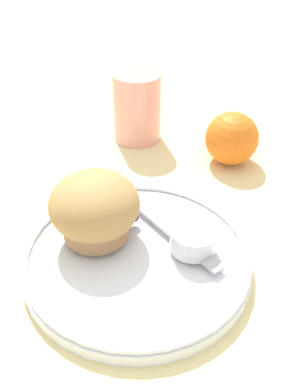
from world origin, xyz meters
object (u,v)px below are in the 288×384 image
Objects in this scene: muffin at (95,208)px; orange_fruit at (232,139)px; butter_knife at (157,219)px; juice_glass at (137,107)px.

orange_fruit is (0.10, 0.23, -0.02)m from muffin.
butter_knife is 0.23m from juice_glass.
muffin is at bearing -109.83° from butter_knife.
muffin is 0.54× the size of butter_knife.
butter_knife is 1.67× the size of juice_glass.
butter_knife is at bearing -62.57° from juice_glass.
juice_glass is at bearing 148.98° from butter_knife.
butter_knife is at bearing -103.98° from orange_fruit.
butter_knife is 2.35× the size of orange_fruit.
muffin reaches higher than orange_fruit.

